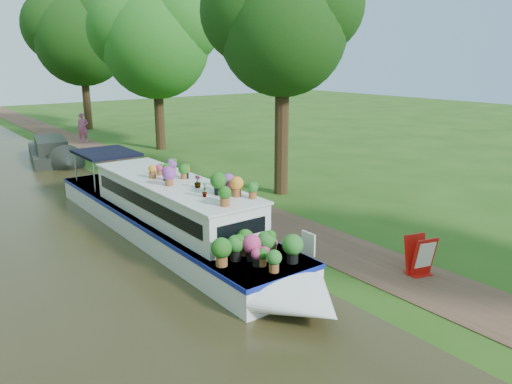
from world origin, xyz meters
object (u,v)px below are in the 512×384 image
object	(u,v)px
plant_boat	(174,214)
sandwich_board	(420,257)
pedestrian_pink	(83,128)
second_boat	(51,152)

from	to	relation	value
plant_boat	sandwich_board	world-z (taller)	plant_boat
plant_boat	pedestrian_pink	xyz separation A→B (m)	(3.82, 19.32, 0.12)
sandwich_board	pedestrian_pink	size ratio (longest dim) A/B	0.53
second_boat	pedestrian_pink	world-z (taller)	pedestrian_pink
sandwich_board	pedestrian_pink	xyz separation A→B (m)	(0.04, 25.17, 0.49)
second_boat	pedestrian_pink	xyz separation A→B (m)	(3.32, 4.78, 0.48)
plant_boat	pedestrian_pink	bearing A→B (deg)	78.81
second_boat	pedestrian_pink	distance (m)	5.84
plant_boat	second_boat	world-z (taller)	plant_boat
second_boat	plant_boat	bearing A→B (deg)	-81.21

